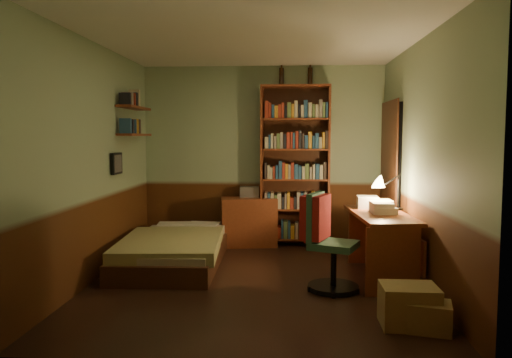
# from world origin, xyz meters

# --- Properties ---
(floor) EXTENTS (3.50, 4.00, 0.02)m
(floor) POSITION_xyz_m (0.00, 0.00, -0.01)
(floor) COLOR black
(floor) RESTS_ON ground
(ceiling) EXTENTS (3.50, 4.00, 0.02)m
(ceiling) POSITION_xyz_m (0.00, 0.00, 2.61)
(ceiling) COLOR silver
(ceiling) RESTS_ON wall_back
(wall_back) EXTENTS (3.50, 0.02, 2.60)m
(wall_back) POSITION_xyz_m (0.00, 2.01, 1.30)
(wall_back) COLOR gray
(wall_back) RESTS_ON ground
(wall_left) EXTENTS (0.02, 4.00, 2.60)m
(wall_left) POSITION_xyz_m (-1.76, 0.00, 1.30)
(wall_left) COLOR gray
(wall_left) RESTS_ON ground
(wall_right) EXTENTS (0.02, 4.00, 2.60)m
(wall_right) POSITION_xyz_m (1.76, 0.00, 1.30)
(wall_right) COLOR gray
(wall_right) RESTS_ON ground
(wall_front) EXTENTS (3.50, 0.02, 2.60)m
(wall_front) POSITION_xyz_m (0.00, -2.01, 1.30)
(wall_front) COLOR gray
(wall_front) RESTS_ON ground
(doorway) EXTENTS (0.06, 0.90, 2.00)m
(doorway) POSITION_xyz_m (1.72, 1.30, 1.00)
(doorway) COLOR black
(doorway) RESTS_ON ground
(door_trim) EXTENTS (0.02, 0.98, 2.08)m
(door_trim) POSITION_xyz_m (1.69, 1.30, 1.00)
(door_trim) COLOR #391D10
(door_trim) RESTS_ON ground
(bed) EXTENTS (1.13, 2.08, 0.61)m
(bed) POSITION_xyz_m (-1.04, 0.69, 0.31)
(bed) COLOR olive
(bed) RESTS_ON ground
(dresser) EXTENTS (0.84, 0.51, 0.70)m
(dresser) POSITION_xyz_m (-0.19, 1.76, 0.35)
(dresser) COLOR maroon
(dresser) RESTS_ON ground
(mini_stereo) EXTENTS (0.28, 0.22, 0.15)m
(mini_stereo) POSITION_xyz_m (-0.19, 1.89, 0.77)
(mini_stereo) COLOR #B2B2B7
(mini_stereo) RESTS_ON dresser
(bookshelf) EXTENTS (1.00, 0.33, 2.30)m
(bookshelf) POSITION_xyz_m (0.47, 1.85, 1.15)
(bookshelf) COLOR maroon
(bookshelf) RESTS_ON ground
(bottle_left) EXTENTS (0.08, 0.08, 0.26)m
(bottle_left) POSITION_xyz_m (0.27, 1.96, 2.43)
(bottle_left) COLOR black
(bottle_left) RESTS_ON bookshelf
(bottle_right) EXTENTS (0.08, 0.08, 0.26)m
(bottle_right) POSITION_xyz_m (0.68, 1.96, 2.43)
(bottle_right) COLOR black
(bottle_right) RESTS_ON bookshelf
(desk) EXTENTS (0.66, 1.40, 0.73)m
(desk) POSITION_xyz_m (1.39, 0.21, 0.36)
(desk) COLOR maroon
(desk) RESTS_ON ground
(paper_stack) EXTENTS (0.27, 0.35, 0.13)m
(paper_stack) POSITION_xyz_m (1.32, 0.66, 0.80)
(paper_stack) COLOR silver
(paper_stack) RESTS_ON desk
(desk_lamp) EXTENTS (0.20, 0.20, 0.58)m
(desk_lamp) POSITION_xyz_m (1.64, 0.51, 1.02)
(desk_lamp) COLOR black
(desk_lamp) RESTS_ON desk
(office_chair) EXTENTS (0.68, 0.65, 1.09)m
(office_chair) POSITION_xyz_m (0.83, -0.28, 0.54)
(office_chair) COLOR #356046
(office_chair) RESTS_ON ground
(red_jacket) EXTENTS (0.35, 0.44, 0.45)m
(red_jacket) POSITION_xyz_m (0.65, -0.04, 1.31)
(red_jacket) COLOR #AE1E1F
(red_jacket) RESTS_ON office_chair
(wall_shelf_lower) EXTENTS (0.20, 0.90, 0.03)m
(wall_shelf_lower) POSITION_xyz_m (-1.64, 1.10, 1.60)
(wall_shelf_lower) COLOR maroon
(wall_shelf_lower) RESTS_ON wall_left
(wall_shelf_upper) EXTENTS (0.20, 0.90, 0.03)m
(wall_shelf_upper) POSITION_xyz_m (-1.64, 1.10, 1.95)
(wall_shelf_upper) COLOR maroon
(wall_shelf_upper) RESTS_ON wall_left
(framed_picture) EXTENTS (0.04, 0.32, 0.26)m
(framed_picture) POSITION_xyz_m (-1.72, 0.60, 1.25)
(framed_picture) COLOR black
(framed_picture) RESTS_ON wall_left
(cardboard_box_a) EXTENTS (0.46, 0.37, 0.34)m
(cardboard_box_a) POSITION_xyz_m (1.36, -1.22, 0.17)
(cardboard_box_a) COLOR olive
(cardboard_box_a) RESTS_ON ground
(cardboard_box_b) EXTENTS (0.40, 0.35, 0.24)m
(cardboard_box_b) POSITION_xyz_m (1.50, -1.32, 0.12)
(cardboard_box_b) COLOR olive
(cardboard_box_b) RESTS_ON ground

